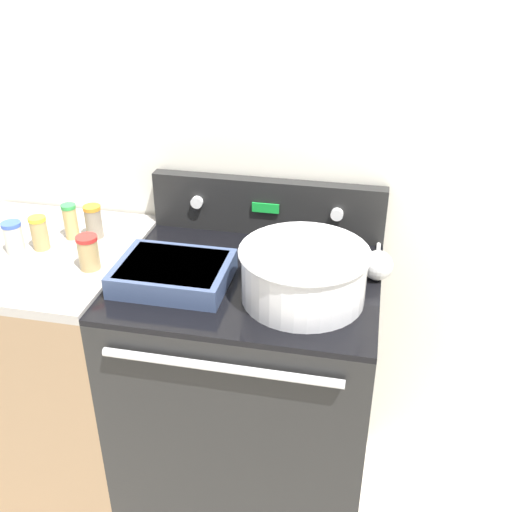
% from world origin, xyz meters
% --- Properties ---
extents(kitchen_wall, '(8.00, 0.05, 2.50)m').
position_xyz_m(kitchen_wall, '(0.00, 0.67, 1.25)').
color(kitchen_wall, silver).
rests_on(kitchen_wall, ground_plane).
extents(stove_range, '(0.78, 0.67, 0.93)m').
position_xyz_m(stove_range, '(0.00, 0.32, 0.47)').
color(stove_range, black).
rests_on(stove_range, ground_plane).
extents(control_panel, '(0.78, 0.07, 0.19)m').
position_xyz_m(control_panel, '(0.00, 0.61, 1.03)').
color(control_panel, black).
rests_on(control_panel, stove_range).
extents(side_counter, '(0.62, 0.64, 0.95)m').
position_xyz_m(side_counter, '(-0.70, 0.32, 0.47)').
color(side_counter, '#896B4C').
rests_on(side_counter, ground_plane).
extents(mixing_bowl, '(0.36, 0.36, 0.15)m').
position_xyz_m(mixing_bowl, '(0.18, 0.23, 1.02)').
color(mixing_bowl, silver).
rests_on(mixing_bowl, stove_range).
extents(casserole_dish, '(0.32, 0.25, 0.06)m').
position_xyz_m(casserole_dish, '(-0.20, 0.23, 0.97)').
color(casserole_dish, '#38476B').
rests_on(casserole_dish, stove_range).
extents(ladle, '(0.09, 0.33, 0.09)m').
position_xyz_m(ladle, '(0.37, 0.39, 0.97)').
color(ladle, '#B7B7B7').
rests_on(ladle, stove_range).
extents(spice_jar_red_cap, '(0.06, 0.06, 0.11)m').
position_xyz_m(spice_jar_red_cap, '(-0.47, 0.24, 1.00)').
color(spice_jar_red_cap, tan).
rests_on(spice_jar_red_cap, side_counter).
extents(spice_jar_orange_cap, '(0.06, 0.06, 0.11)m').
position_xyz_m(spice_jar_orange_cap, '(-0.54, 0.44, 1.00)').
color(spice_jar_orange_cap, gray).
rests_on(spice_jar_orange_cap, side_counter).
extents(spice_jar_green_cap, '(0.05, 0.05, 0.12)m').
position_xyz_m(spice_jar_green_cap, '(-0.61, 0.42, 1.00)').
color(spice_jar_green_cap, tan).
rests_on(spice_jar_green_cap, side_counter).
extents(spice_jar_yellow_cap, '(0.05, 0.05, 0.11)m').
position_xyz_m(spice_jar_yellow_cap, '(-0.68, 0.33, 1.00)').
color(spice_jar_yellow_cap, tan).
rests_on(spice_jar_yellow_cap, side_counter).
extents(spice_jar_blue_cap, '(0.06, 0.06, 0.10)m').
position_xyz_m(spice_jar_blue_cap, '(-0.74, 0.29, 1.00)').
color(spice_jar_blue_cap, beige).
rests_on(spice_jar_blue_cap, side_counter).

